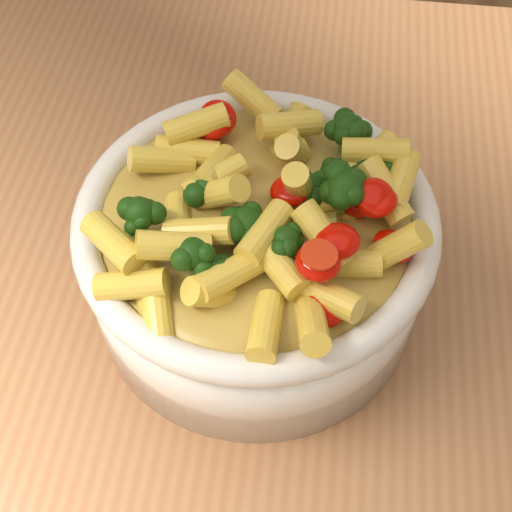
# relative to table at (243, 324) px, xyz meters

# --- Properties ---
(table) EXTENTS (1.20, 0.80, 0.90)m
(table) POSITION_rel_table_xyz_m (0.00, 0.00, 0.00)
(table) COLOR #A47246
(table) RESTS_ON ground
(serving_bowl) EXTENTS (0.26, 0.26, 0.11)m
(serving_bowl) POSITION_rel_table_xyz_m (0.02, -0.03, 0.16)
(serving_bowl) COLOR white
(serving_bowl) RESTS_ON table
(pasta_salad) EXTENTS (0.21, 0.21, 0.05)m
(pasta_salad) POSITION_rel_table_xyz_m (0.02, -0.03, 0.23)
(pasta_salad) COLOR #FFCC50
(pasta_salad) RESTS_ON serving_bowl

